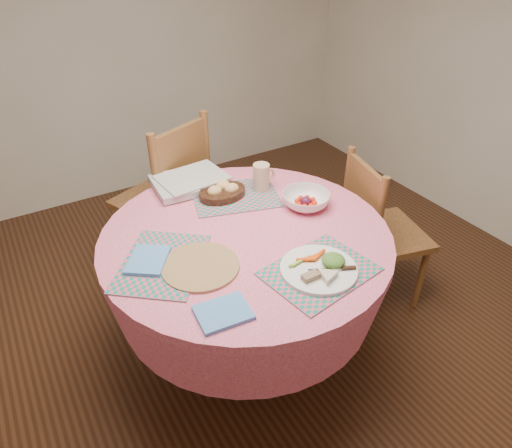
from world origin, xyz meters
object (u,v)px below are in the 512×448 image
Objects in this scene: chair_back at (168,196)px; chair_right at (378,230)px; dining_table at (246,269)px; fruit_bowl at (306,200)px; latte_mug at (262,177)px; dinner_plate at (321,268)px; wicker_trivet at (200,266)px; bread_bowl at (222,191)px.

chair_right is at bearing 113.57° from chair_back.
fruit_bowl is at bearing 7.22° from dining_table.
latte_mug is at bearing 111.06° from fruit_bowl.
fruit_bowl is (-0.48, 0.03, 0.32)m from chair_right.
dining_table is 0.44m from dinner_plate.
chair_right is 1.14m from wicker_trivet.
bread_bowl reaches higher than dining_table.
dinner_plate is (-0.72, -0.38, 0.31)m from chair_right.
fruit_bowl is (0.29, -0.27, 0.00)m from bread_bowl.
chair_right is 0.58m from fruit_bowl.
latte_mug is at bearing 77.87° from dinner_plate.
bread_bowl is 1.04× the size of fruit_bowl.
latte_mug reaches higher than dining_table.
fruit_bowl reaches higher than dining_table.
chair_back reaches higher than bread_bowl.
wicker_trivet is at bearing -166.13° from fruit_bowl.
wicker_trivet is 0.53m from bread_bowl.
chair_back reaches higher than wicker_trivet.
dining_table is 5.39× the size of bread_bowl.
chair_back is at bearing 92.47° from dining_table.
dinner_plate is 0.67m from latte_mug.
fruit_bowl is at bearing 100.21° from chair_right.
bread_bowl is at bearing 136.57° from fruit_bowl.
dinner_plate is at bearing -102.13° from latte_mug.
chair_back reaches higher than dining_table.
chair_back is 3.35× the size of wicker_trivet.
wicker_trivet is (-1.09, -0.12, 0.29)m from chair_right.
wicker_trivet is 0.63m from fruit_bowl.
latte_mug is at bearing -10.12° from bread_bowl.
wicker_trivet reaches higher than dining_table.
fruit_bowl is at bearing 13.87° from wicker_trivet.
bread_bowl is at bearing 79.99° from dining_table.
latte_mug reaches higher than bread_bowl.
bread_bowl is 0.40m from fruit_bowl.
dining_table is at bearing -100.01° from bread_bowl.
chair_right reaches higher than dinner_plate.
dining_table is 0.42m from fruit_bowl.
latte_mug reaches higher than wicker_trivet.
fruit_bowl is at bearing 60.56° from dinner_plate.
dinner_plate is at bearing 74.40° from chair_back.
fruit_bowl reaches higher than dinner_plate.
chair_back is 4.37× the size of bread_bowl.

